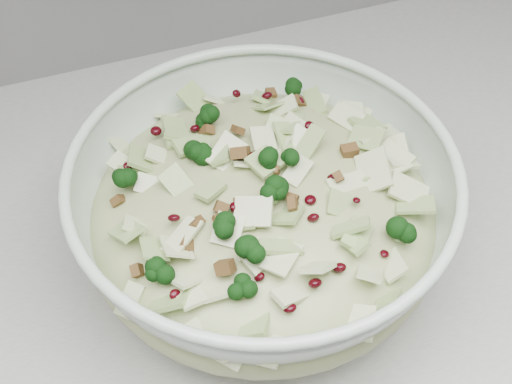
# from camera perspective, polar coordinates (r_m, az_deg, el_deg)

# --- Properties ---
(mixing_bowl) EXTENTS (0.34, 0.34, 0.14)m
(mixing_bowl) POSITION_cam_1_polar(r_m,az_deg,el_deg) (0.64, 0.54, -1.94)
(mixing_bowl) COLOR silver
(mixing_bowl) RESTS_ON counter
(salad) EXTENTS (0.32, 0.32, 0.14)m
(salad) POSITION_cam_1_polar(r_m,az_deg,el_deg) (0.62, 0.55, -0.65)
(salad) COLOR tan
(salad) RESTS_ON mixing_bowl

